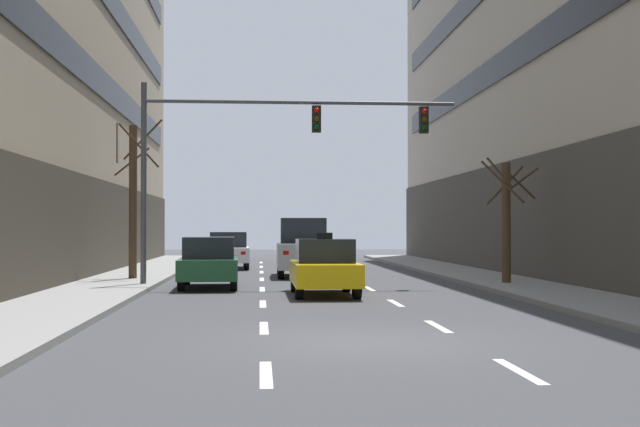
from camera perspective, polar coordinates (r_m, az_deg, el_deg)
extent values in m
plane|color=#424247|center=(14.05, 3.03, -8.59)|extent=(120.00, 120.00, 0.00)
cube|color=silver|center=(10.97, -3.65, -10.71)|extent=(0.16, 2.00, 0.01)
cube|color=silver|center=(15.92, -3.79, -7.67)|extent=(0.16, 2.00, 0.01)
cube|color=silver|center=(20.90, -3.86, -6.07)|extent=(0.16, 2.00, 0.01)
cube|color=silver|center=(25.88, -3.90, -5.09)|extent=(0.16, 2.00, 0.01)
cube|color=silver|center=(30.87, -3.93, -4.43)|extent=(0.16, 2.00, 0.01)
cube|color=silver|center=(35.86, -3.95, -3.95)|extent=(0.16, 2.00, 0.01)
cube|color=silver|center=(40.86, -3.97, -3.59)|extent=(0.16, 2.00, 0.01)
cube|color=silver|center=(45.85, -3.98, -3.30)|extent=(0.16, 2.00, 0.01)
cube|color=silver|center=(11.48, 13.21, -10.26)|extent=(0.16, 2.00, 0.01)
cube|color=silver|center=(16.27, 7.93, -7.52)|extent=(0.16, 2.00, 0.01)
cube|color=silver|center=(21.17, 5.10, -6.01)|extent=(0.16, 2.00, 0.01)
cube|color=silver|center=(26.10, 3.34, -5.06)|extent=(0.16, 2.00, 0.01)
cube|color=silver|center=(31.05, 2.14, -4.41)|extent=(0.16, 2.00, 0.01)
cube|color=silver|center=(36.02, 1.28, -3.94)|extent=(0.16, 2.00, 0.01)
cube|color=silver|center=(41.00, 0.62, -3.58)|extent=(0.16, 2.00, 0.01)
cube|color=silver|center=(45.98, 0.11, -3.30)|extent=(0.16, 2.00, 0.01)
cylinder|color=black|center=(27.91, -8.95, -4.14)|extent=(0.23, 0.64, 0.63)
cylinder|color=black|center=(27.86, -5.79, -4.15)|extent=(0.23, 0.64, 0.63)
cylinder|color=black|center=(25.32, -9.30, -4.46)|extent=(0.23, 0.64, 0.63)
cylinder|color=black|center=(25.27, -5.81, -4.48)|extent=(0.23, 0.64, 0.63)
cube|color=#1E512D|center=(26.56, -7.46, -3.64)|extent=(1.87, 4.27, 0.61)
cube|color=black|center=(26.35, -7.47, -2.29)|extent=(1.58, 1.86, 0.65)
cube|color=white|center=(28.65, -8.55, -3.23)|extent=(0.19, 0.08, 0.13)
cube|color=red|center=(24.52, -9.07, -3.61)|extent=(0.19, 0.08, 0.13)
cube|color=white|center=(28.61, -6.08, -3.24)|extent=(0.19, 0.08, 0.13)
cube|color=red|center=(24.47, -6.17, -3.62)|extent=(0.19, 0.08, 0.13)
cylinder|color=black|center=(24.76, -1.72, -4.57)|extent=(0.21, 0.63, 0.62)
cylinder|color=black|center=(24.88, 1.78, -4.55)|extent=(0.21, 0.63, 0.62)
cylinder|color=black|center=(22.21, -1.40, -4.98)|extent=(0.21, 0.63, 0.62)
cylinder|color=black|center=(22.34, 2.49, -4.95)|extent=(0.21, 0.63, 0.62)
cube|color=yellow|center=(23.52, 0.28, -4.02)|extent=(1.77, 4.18, 0.61)
cube|color=black|center=(23.30, 0.32, -2.51)|extent=(1.53, 1.81, 0.64)
cube|color=white|center=(25.51, -1.47, -3.54)|extent=(0.19, 0.08, 0.13)
cube|color=red|center=(21.43, -0.90, -4.03)|extent=(0.19, 0.08, 0.13)
cube|color=white|center=(25.60, 1.26, -3.53)|extent=(0.19, 0.08, 0.13)
cube|color=red|center=(21.54, 2.35, -4.01)|extent=(0.19, 0.08, 0.13)
cube|color=black|center=(23.30, 0.32, -1.51)|extent=(0.42, 0.19, 0.17)
cylinder|color=black|center=(33.84, -2.71, -3.55)|extent=(0.24, 0.69, 0.69)
cylinder|color=black|center=(33.90, 0.13, -3.54)|extent=(0.24, 0.69, 0.69)
cylinder|color=black|center=(31.01, -2.64, -3.78)|extent=(0.24, 0.69, 0.69)
cylinder|color=black|center=(31.08, 0.46, -3.78)|extent=(0.24, 0.69, 0.69)
cube|color=#B7BABF|center=(32.43, -1.19, -2.83)|extent=(1.98, 4.63, 0.94)
cube|color=black|center=(32.41, -1.19, -1.16)|extent=(1.71, 2.74, 0.94)
cube|color=white|center=(34.67, -2.45, -2.43)|extent=(0.21, 0.09, 0.15)
cube|color=red|center=(30.14, -2.31, -2.65)|extent=(0.21, 0.09, 0.15)
cube|color=white|center=(34.72, -0.22, -2.43)|extent=(0.21, 0.09, 0.15)
cube|color=red|center=(30.19, 0.26, -2.65)|extent=(0.21, 0.09, 0.15)
cylinder|color=black|center=(40.57, -7.31, -3.13)|extent=(0.24, 0.68, 0.67)
cylinder|color=black|center=(40.56, -5.01, -3.14)|extent=(0.24, 0.68, 0.67)
cylinder|color=black|center=(37.82, -7.43, -3.29)|extent=(0.24, 0.68, 0.67)
cylinder|color=black|center=(37.81, -4.96, -3.29)|extent=(0.24, 0.68, 0.67)
cube|color=white|center=(39.17, -6.18, -2.73)|extent=(2.00, 4.53, 0.65)
cube|color=black|center=(38.95, -6.18, -1.75)|extent=(1.68, 1.98, 0.69)
cube|color=white|center=(41.37, -7.06, -2.48)|extent=(0.21, 0.09, 0.14)
cube|color=red|center=(36.98, -7.22, -2.66)|extent=(0.21, 0.09, 0.14)
cube|color=white|center=(41.37, -5.24, -2.48)|extent=(0.21, 0.09, 0.14)
cube|color=red|center=(36.97, -5.18, -2.66)|extent=(0.21, 0.09, 0.14)
cylinder|color=#4C4C51|center=(26.89, -11.77, 2.03)|extent=(0.18, 0.18, 6.25)
cylinder|color=#4C4C51|center=(26.93, -1.29, 7.47)|extent=(9.78, 0.12, 0.12)
cube|color=black|center=(26.89, -0.24, 6.36)|extent=(0.28, 0.24, 0.84)
sphere|color=red|center=(26.79, -0.22, 6.95)|extent=(0.17, 0.17, 0.17)
sphere|color=#523505|center=(26.75, -0.22, 6.40)|extent=(0.17, 0.17, 0.17)
sphere|color=#073E10|center=(26.72, -0.22, 5.85)|extent=(0.17, 0.17, 0.17)
cube|color=black|center=(27.33, 6.98, 6.25)|extent=(0.28, 0.24, 0.84)
sphere|color=red|center=(27.23, 7.04, 6.83)|extent=(0.17, 0.17, 0.17)
sphere|color=#523505|center=(27.19, 7.04, 6.29)|extent=(0.17, 0.17, 0.17)
sphere|color=#073E10|center=(27.16, 7.04, 5.74)|extent=(0.17, 0.17, 0.17)
cylinder|color=#4C3823|center=(27.43, 12.40, -0.60)|extent=(0.28, 0.28, 3.78)
cylinder|color=#42301E|center=(26.82, 12.16, 2.09)|extent=(1.25, 0.65, 1.36)
cylinder|color=#42301E|center=(27.04, 13.35, 1.86)|extent=(1.14, 0.71, 0.85)
cylinder|color=#42301E|center=(27.10, 11.98, 2.71)|extent=(0.72, 0.67, 1.00)
cylinder|color=#42301E|center=(28.00, 13.31, 2.13)|extent=(0.84, 1.23, 0.82)
cylinder|color=#42301E|center=(28.03, 12.32, 1.86)|extent=(1.17, 0.33, 1.26)
cylinder|color=#4C3823|center=(29.78, -12.45, 0.78)|extent=(0.28, 0.28, 5.25)
cylinder|color=#42301E|center=(30.58, -11.81, 4.89)|extent=(1.44, 0.55, 1.40)
cylinder|color=#42301E|center=(29.90, -13.47, 4.66)|extent=(0.26, 1.12, 1.49)
cylinder|color=#42301E|center=(29.24, -12.07, 4.49)|extent=(1.32, 0.65, 1.45)
cylinder|color=#42301E|center=(30.45, -12.52, 3.42)|extent=(1.22, 0.33, 1.04)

